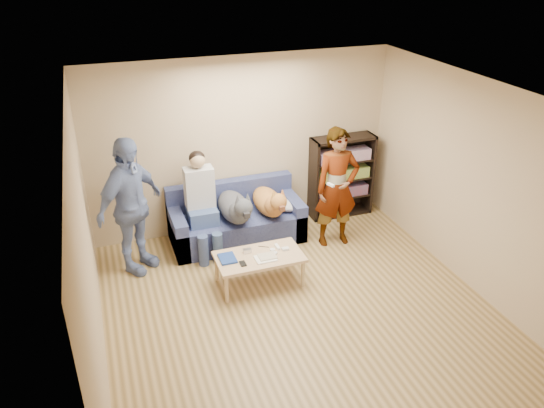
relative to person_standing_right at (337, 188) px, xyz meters
name	(u,v)px	position (x,y,z in m)	size (l,w,h in m)	color
ground	(306,320)	(-1.08, -1.53, -0.87)	(5.00, 5.00, 0.00)	olive
ceiling	(314,102)	(-1.08, -1.53, 1.73)	(5.00, 5.00, 0.00)	white
wall_back	(243,145)	(-1.08, 0.97, 0.43)	(4.50, 4.50, 0.00)	tan
wall_front	(456,393)	(-1.08, -4.03, 0.43)	(4.50, 4.50, 0.00)	tan
wall_left	(88,260)	(-3.33, -1.53, 0.43)	(5.00, 5.00, 0.00)	tan
wall_right	(484,192)	(1.17, -1.53, 0.43)	(5.00, 5.00, 0.00)	tan
blanket	(290,205)	(-0.55, 0.42, -0.37)	(0.40, 0.34, 0.14)	#BAB9BE
person_standing_right	(337,188)	(0.00, 0.00, 0.00)	(0.64, 0.42, 1.74)	gray
person_standing_left	(131,207)	(-2.80, 0.24, 0.06)	(1.09, 0.45, 1.85)	#7992C2
held_controller	(331,185)	(-0.20, -0.20, 0.16)	(0.04, 0.12, 0.03)	white
notebook_blue	(227,258)	(-1.77, -0.60, -0.44)	(0.20, 0.26, 0.03)	navy
papers	(265,258)	(-1.32, -0.75, -0.44)	(0.26, 0.20, 0.01)	white
magazine	(267,256)	(-1.29, -0.73, -0.43)	(0.22, 0.17, 0.01)	#C1B49A
camera_silver	(247,251)	(-1.49, -0.53, -0.43)	(0.11, 0.06, 0.05)	silver
controller_a	(277,247)	(-1.09, -0.55, -0.44)	(0.04, 0.13, 0.03)	white
controller_b	(285,249)	(-1.01, -0.63, -0.44)	(0.09, 0.06, 0.03)	white
headphone_cup_a	(275,253)	(-1.17, -0.67, -0.44)	(0.07, 0.07, 0.02)	silver
headphone_cup_b	(273,250)	(-1.17, -0.59, -0.44)	(0.07, 0.07, 0.02)	white
pen_orange	(262,262)	(-1.39, -0.81, -0.45)	(0.01, 0.01, 0.14)	#CB601C
pen_black	(264,247)	(-1.25, -0.47, -0.45)	(0.01, 0.01, 0.14)	black
wallet	(243,264)	(-1.62, -0.77, -0.44)	(0.07, 0.12, 0.01)	black
sofa	(236,221)	(-1.33, 0.57, -0.59)	(1.90, 0.85, 0.82)	#515B93
person_seated	(201,200)	(-1.84, 0.44, -0.10)	(0.40, 0.73, 1.47)	#425292
dog_gray	(236,208)	(-1.39, 0.32, -0.23)	(0.41, 1.25, 0.59)	#4A4B53
dog_tan	(270,202)	(-0.87, 0.36, -0.25)	(0.38, 1.15, 0.55)	#C2863B
coffee_table	(259,259)	(-1.37, -0.65, -0.50)	(1.10, 0.60, 0.42)	#D7B184
bookshelf	(341,174)	(0.47, 0.80, -0.19)	(1.00, 0.34, 1.30)	black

